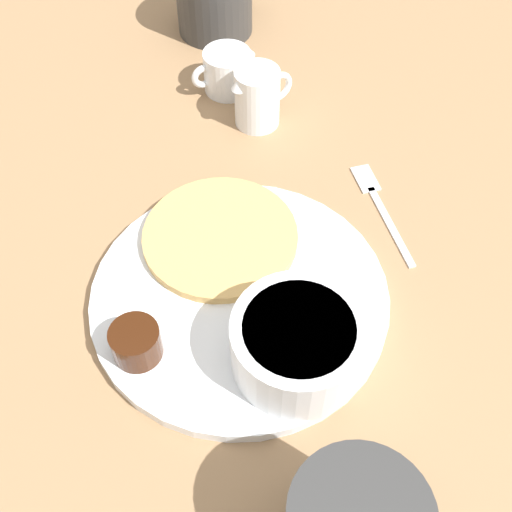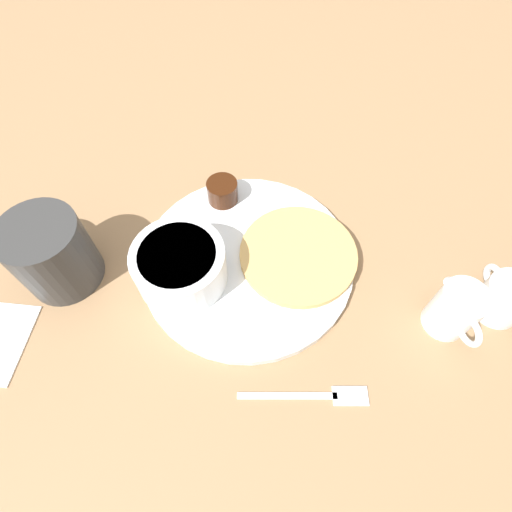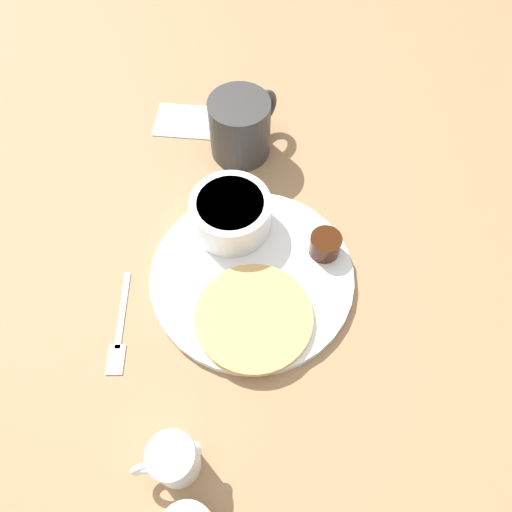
# 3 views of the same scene
# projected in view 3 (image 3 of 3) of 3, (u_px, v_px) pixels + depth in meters

# --- Properties ---
(ground_plane) EXTENTS (4.00, 4.00, 0.00)m
(ground_plane) POSITION_uv_depth(u_px,v_px,m) (252.00, 278.00, 0.65)
(ground_plane) COLOR #93704C
(plate) EXTENTS (0.26, 0.26, 0.01)m
(plate) POSITION_uv_depth(u_px,v_px,m) (252.00, 276.00, 0.65)
(plate) COLOR white
(plate) RESTS_ON ground_plane
(pancake_stack) EXTENTS (0.14, 0.14, 0.01)m
(pancake_stack) POSITION_uv_depth(u_px,v_px,m) (254.00, 318.00, 0.60)
(pancake_stack) COLOR tan
(pancake_stack) RESTS_ON plate
(bowl) EXTENTS (0.11, 0.11, 0.05)m
(bowl) POSITION_uv_depth(u_px,v_px,m) (231.00, 213.00, 0.65)
(bowl) COLOR white
(bowl) RESTS_ON plate
(syrup_cup) EXTENTS (0.04, 0.04, 0.03)m
(syrup_cup) POSITION_uv_depth(u_px,v_px,m) (325.00, 245.00, 0.64)
(syrup_cup) COLOR #38190A
(syrup_cup) RESTS_ON plate
(butter_ramekin) EXTENTS (0.05, 0.05, 0.05)m
(butter_ramekin) POSITION_uv_depth(u_px,v_px,m) (238.00, 205.00, 0.67)
(butter_ramekin) COLOR white
(butter_ramekin) RESTS_ON plate
(coffee_mug) EXTENTS (0.09, 0.11, 0.09)m
(coffee_mug) POSITION_uv_depth(u_px,v_px,m) (241.00, 127.00, 0.72)
(coffee_mug) COLOR #333333
(coffee_mug) RESTS_ON ground_plane
(creamer_pitcher_near) EXTENTS (0.07, 0.05, 0.07)m
(creamer_pitcher_near) POSITION_uv_depth(u_px,v_px,m) (174.00, 460.00, 0.51)
(creamer_pitcher_near) COLOR white
(creamer_pitcher_near) RESTS_ON ground_plane
(fork) EXTENTS (0.03, 0.14, 0.00)m
(fork) POSITION_uv_depth(u_px,v_px,m) (119.00, 334.00, 0.61)
(fork) COLOR silver
(fork) RESTS_ON ground_plane
(napkin) EXTENTS (0.10, 0.07, 0.00)m
(napkin) POSITION_uv_depth(u_px,v_px,m) (185.00, 121.00, 0.79)
(napkin) COLOR white
(napkin) RESTS_ON ground_plane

